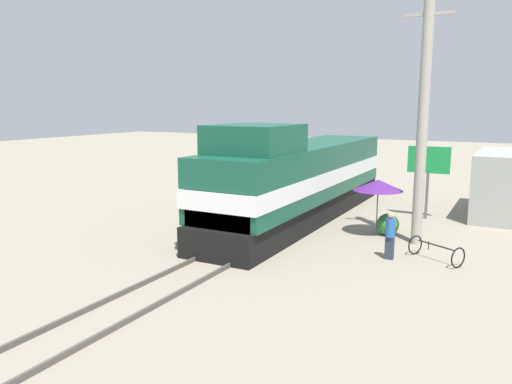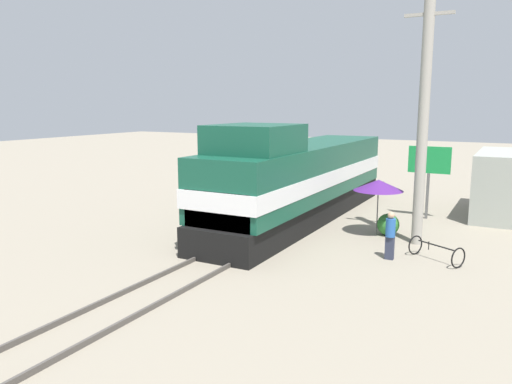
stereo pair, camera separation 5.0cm
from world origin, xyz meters
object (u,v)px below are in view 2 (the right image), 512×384
(person_bystander, at_px, (390,234))
(bicycle, at_px, (436,251))
(vendor_umbrella, at_px, (378,185))
(locomotive, at_px, (298,180))
(billboard_sign, at_px, (429,165))
(utility_pole, at_px, (423,116))

(person_bystander, height_order, bicycle, person_bystander)
(vendor_umbrella, bearing_deg, locomotive, 168.33)
(vendor_umbrella, xyz_separation_m, billboard_sign, (1.29, 4.24, 0.47))
(locomotive, relative_size, vendor_umbrella, 6.64)
(locomotive, bearing_deg, person_bystander, -36.62)
(vendor_umbrella, distance_m, person_bystander, 3.56)
(locomotive, xyz_separation_m, bicycle, (6.75, -3.35, -1.61))
(locomotive, height_order, bicycle, locomotive)
(locomotive, distance_m, person_bystander, 6.64)
(locomotive, height_order, utility_pole, utility_pole)
(utility_pole, xyz_separation_m, vendor_umbrella, (-1.73, 0.52, -2.88))
(person_bystander, bearing_deg, locomotive, 143.38)
(billboard_sign, bearing_deg, bicycle, -77.65)
(billboard_sign, xyz_separation_m, bicycle, (1.48, -6.77, -2.24))
(utility_pole, xyz_separation_m, person_bystander, (-0.45, -2.57, -4.08))
(bicycle, bearing_deg, person_bystander, -38.82)
(utility_pole, bearing_deg, bicycle, -62.68)
(utility_pole, height_order, person_bystander, utility_pole)
(locomotive, bearing_deg, bicycle, -26.38)
(bicycle, bearing_deg, billboard_sign, -137.23)
(person_bystander, bearing_deg, utility_pole, 80.09)
(utility_pole, bearing_deg, locomotive, 166.79)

